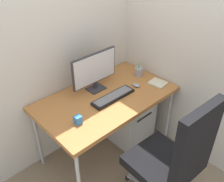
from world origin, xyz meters
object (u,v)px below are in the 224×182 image
Objects in this scene: filing_cabinet at (127,115)px; monitor at (95,70)px; office_chair at (174,159)px; desk_clamp_accessory at (78,120)px; notebook at (158,83)px; mouse at (136,85)px; keyboard at (113,97)px; pen_holder at (139,72)px.

monitor reaches higher than filing_cabinet.
office_chair reaches higher than filing_cabinet.
monitor is 0.58m from desk_clamp_accessory.
mouse is at bearing 141.04° from notebook.
monitor reaches higher than keyboard.
keyboard is 5.10× the size of mouse.
filing_cabinet is 6.50× the size of mouse.
mouse is (0.39, 0.78, 0.17)m from office_chair.
office_chair is 1.10m from monitor.
desk_clamp_accessory reaches higher than notebook.
pen_holder reaches higher than keyboard.
pen_holder is (0.19, 0.13, 0.03)m from mouse.
keyboard is 2.79× the size of notebook.
office_chair is at bearing -93.01° from monitor.
pen_holder is at bearing 85.82° from notebook.
desk_clamp_accessory reaches higher than keyboard.
pen_holder is 0.97× the size of notebook.
office_chair is 0.89m from notebook.
pen_holder is at bearing 26.93° from mouse.
filing_cabinet is 0.56m from notebook.
mouse is at bearing 63.35° from office_chair.
filing_cabinet is 3.65× the size of pen_holder.
monitor is at bearing 93.90° from keyboard.
filing_cabinet is at bearing 11.91° from desk_clamp_accessory.
filing_cabinet is at bearing 17.53° from keyboard.
mouse is 0.56× the size of pen_holder.
desk_clamp_accessory is (-0.99, 0.07, 0.03)m from notebook.
keyboard is 0.32m from mouse.
filing_cabinet is 0.48m from mouse.
pen_holder reaches higher than filing_cabinet.
notebook is 2.25× the size of desk_clamp_accessory.
desk_clamp_accessory is (-0.98, -0.19, -0.01)m from pen_holder.
filing_cabinet is 0.58m from keyboard.
filing_cabinet is 8.01× the size of desk_clamp_accessory.
notebook reaches higher than filing_cabinet.
monitor is 0.32m from keyboard.
desk_clamp_accessory is (-0.80, -0.17, 0.49)m from filing_cabinet.
desk_clamp_accessory is at bearing -168.97° from pen_holder.
pen_holder is at bearing -12.91° from monitor.
pen_holder is 2.19× the size of desk_clamp_accessory.
filing_cabinet is at bearing 76.60° from mouse.
filing_cabinet is 0.77m from monitor.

